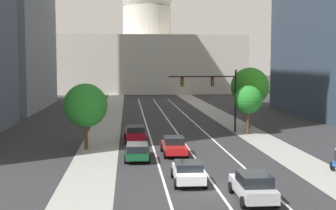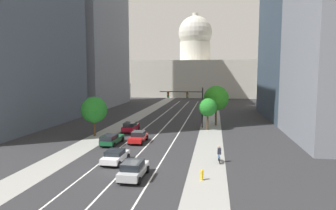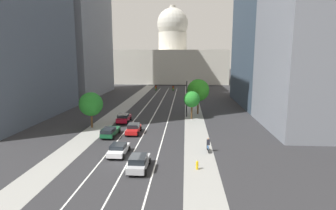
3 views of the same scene
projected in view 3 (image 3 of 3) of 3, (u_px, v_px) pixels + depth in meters
ground_plane at (161, 102)px, 68.94m from camera, size 400.00×400.00×0.00m
sidewalk_left at (127, 105)px, 64.52m from camera, size 3.46×130.00×0.01m
sidewalk_right at (193, 106)px, 63.53m from camera, size 3.46×130.00×0.01m
lane_stripe_left at (139, 114)px, 54.39m from camera, size 0.16×90.00×0.01m
lane_stripe_center at (154, 114)px, 54.20m from camera, size 0.16×90.00×0.01m
lane_stripe_right at (170, 114)px, 54.01m from camera, size 0.16×90.00×0.01m
capitol_building at (172, 60)px, 123.77m from camera, size 46.88×29.39×33.58m
car_green at (110, 132)px, 38.73m from camera, size 2.00×4.64×1.40m
car_crimson at (124, 118)px, 47.22m from camera, size 2.13×4.59×1.52m
car_red at (134, 129)px, 40.38m from camera, size 2.02×4.34×1.45m
car_white at (119, 149)px, 31.44m from camera, size 2.05×4.07×1.35m
car_silver at (139, 162)px, 27.33m from camera, size 1.99×4.36×1.55m
traffic_signal_mast at (175, 92)px, 51.14m from camera, size 7.33×0.39×6.73m
fire_hydrant at (197, 165)px, 27.48m from camera, size 0.26×0.35×0.91m
cyclist at (208, 145)px, 32.55m from camera, size 0.38×1.70×1.72m
street_tree_near_right at (192, 99)px, 49.36m from camera, size 2.93×2.93×5.11m
street_tree_mid_left at (91, 104)px, 43.24m from camera, size 3.77×3.77×5.70m
street_tree_far_right at (198, 90)px, 53.42m from camera, size 4.32×4.32×6.93m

